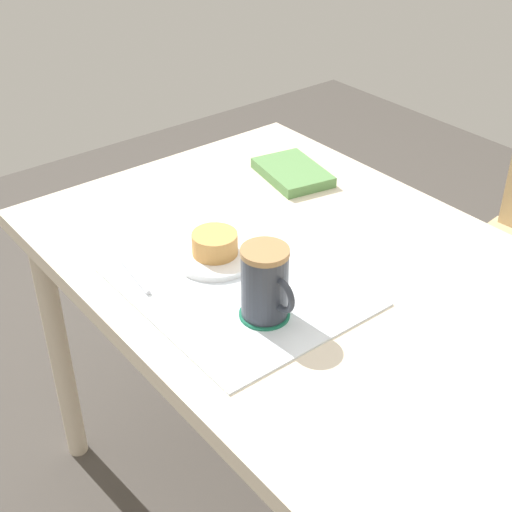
{
  "coord_description": "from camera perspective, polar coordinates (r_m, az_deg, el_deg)",
  "views": [
    {
      "loc": [
        0.79,
        -0.77,
        1.47
      ],
      "look_at": [
        -0.04,
        -0.11,
        0.77
      ],
      "focal_mm": 50.0,
      "sensor_mm": 36.0,
      "label": 1
    }
  ],
  "objects": [
    {
      "name": "coffee_mug",
      "position": [
        1.16,
        0.77,
        -2.14
      ],
      "size": [
        0.11,
        0.08,
        0.13
      ],
      "color": "#2D333D",
      "rests_on": "coffee_coaster"
    },
    {
      "name": "teaspoon",
      "position": [
        1.31,
        -9.73,
        -1.48
      ],
      "size": [
        0.13,
        0.03,
        0.01
      ],
      "primitive_type": "cylinder",
      "rotation": [
        0.0,
        1.57,
        -0.13
      ],
      "color": "silver",
      "rests_on": "placemat"
    },
    {
      "name": "dining_table",
      "position": [
        1.38,
        4.72,
        -3.81
      ],
      "size": [
        1.16,
        0.77,
        0.72
      ],
      "color": "beige",
      "rests_on": "ground_plane"
    },
    {
      "name": "small_book",
      "position": [
        1.64,
        2.94,
        6.69
      ],
      "size": [
        0.2,
        0.16,
        0.02
      ],
      "primitive_type": "cube",
      "rotation": [
        0.0,
        0.0,
        -0.2
      ],
      "color": "#598C4C",
      "rests_on": "dining_table"
    },
    {
      "name": "coffee_coaster",
      "position": [
        1.2,
        0.68,
        -4.66
      ],
      "size": [
        0.09,
        0.09,
        0.0
      ],
      "primitive_type": "cylinder",
      "color": "#196B4C",
      "rests_on": "placemat"
    },
    {
      "name": "placemat",
      "position": [
        1.28,
        -1.41,
        -2.41
      ],
      "size": [
        0.42,
        0.35,
        0.0
      ],
      "primitive_type": "cube",
      "color": "white",
      "rests_on": "dining_table"
    },
    {
      "name": "pastry",
      "position": [
        1.33,
        -3.31,
        1.01
      ],
      "size": [
        0.09,
        0.09,
        0.04
      ],
      "primitive_type": "cylinder",
      "color": "tan",
      "rests_on": "pastry_plate"
    },
    {
      "name": "pastry_plate",
      "position": [
        1.35,
        -3.28,
        0.03
      ],
      "size": [
        0.16,
        0.16,
        0.01
      ],
      "primitive_type": "cylinder",
      "color": "white",
      "rests_on": "placemat"
    }
  ]
}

